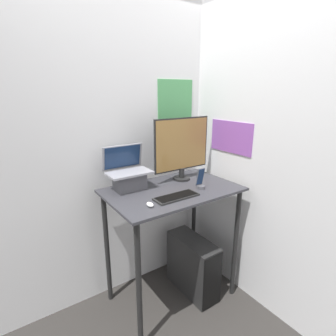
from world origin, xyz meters
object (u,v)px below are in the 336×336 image
keyboard (176,197)px  mouse (150,205)px  laptop (129,177)px  computer_tower (193,265)px  monitor (182,148)px  cell_phone (201,182)px

keyboard → mouse: 0.24m
laptop → computer_tower: 1.03m
monitor → keyboard: (-0.28, -0.31, -0.28)m
mouse → cell_phone: size_ratio=0.38×
monitor → keyboard: 0.50m
monitor → laptop: bearing=174.9°
keyboard → mouse: (-0.24, -0.02, 0.01)m
keyboard → cell_phone: (0.27, 0.04, 0.05)m
laptop → monitor: bearing=-5.1°
cell_phone → computer_tower: size_ratio=0.32×
mouse → cell_phone: cell_phone is taller
mouse → computer_tower: mouse is taller
laptop → cell_phone: (0.48, -0.31, -0.05)m
laptop → computer_tower: (0.49, -0.23, -0.87)m
mouse → cell_phone: 0.51m
mouse → computer_tower: size_ratio=0.12×
mouse → cell_phone: bearing=7.6°
keyboard → cell_phone: size_ratio=2.01×
computer_tower → laptop: bearing=154.7°
laptop → monitor: monitor is taller
computer_tower → cell_phone: bearing=-97.8°
keyboard → computer_tower: (0.28, 0.12, -0.78)m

